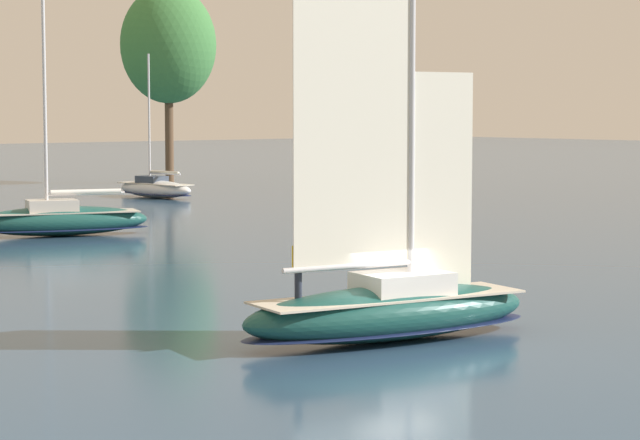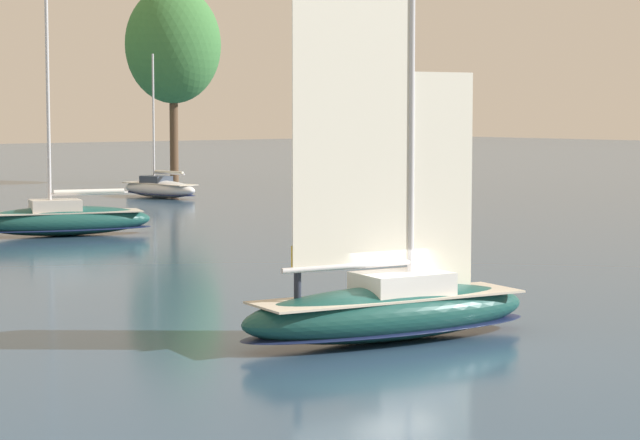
{
  "view_description": "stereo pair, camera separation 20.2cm",
  "coord_description": "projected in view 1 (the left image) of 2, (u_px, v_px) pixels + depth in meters",
  "views": [
    {
      "loc": [
        -23.21,
        -25.15,
        6.35
      ],
      "look_at": [
        0.0,
        3.0,
        3.15
      ],
      "focal_mm": 70.0,
      "sensor_mm": 36.0,
      "label": 1
    },
    {
      "loc": [
        -23.06,
        -25.27,
        6.35
      ],
      "look_at": [
        0.0,
        3.0,
        3.15
      ],
      "focal_mm": 70.0,
      "sensor_mm": 36.0,
      "label": 2
    }
  ],
  "objects": [
    {
      "name": "sailboat_moored_mid_channel",
      "position": [
        61.0,
        219.0,
        63.43
      ],
      "size": [
        9.3,
        5.27,
        12.33
      ],
      "color": "#194C47",
      "rests_on": "ground"
    },
    {
      "name": "sailboat_moored_far_slip",
      "position": [
        155.0,
        188.0,
        91.32
      ],
      "size": [
        3.12,
        7.85,
        10.51
      ],
      "color": "silver",
      "rests_on": "ground"
    },
    {
      "name": "sailboat_main",
      "position": [
        389.0,
        304.0,
        34.51
      ],
      "size": [
        9.38,
        4.05,
        12.49
      ],
      "color": "#194C47",
      "rests_on": "ground"
    },
    {
      "name": "ground_plane",
      "position": [
        389.0,
        340.0,
        34.59
      ],
      "size": [
        400.0,
        400.0,
        0.0
      ],
      "primitive_type": "plane",
      "color": "#2D4C6B"
    },
    {
      "name": "tree_shore_center",
      "position": [
        168.0,
        45.0,
        108.75
      ],
      "size": [
        8.37,
        8.37,
        17.22
      ],
      "color": "brown",
      "rests_on": "ground"
    }
  ]
}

